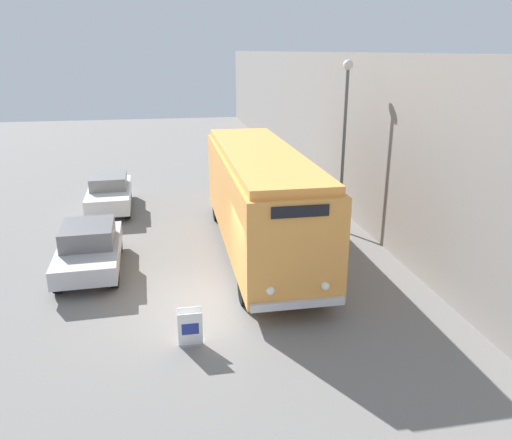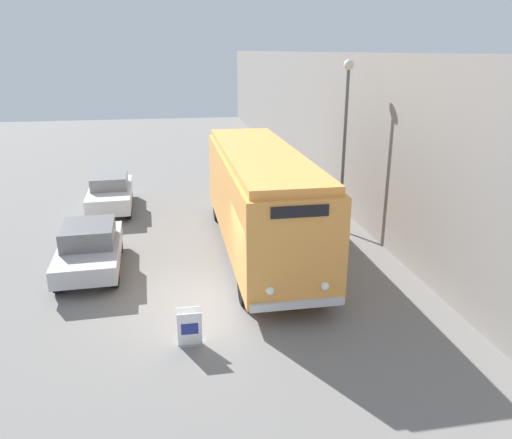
{
  "view_description": "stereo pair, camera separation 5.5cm",
  "coord_description": "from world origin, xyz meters",
  "px_view_note": "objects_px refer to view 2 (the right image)",
  "views": [
    {
      "loc": [
        -1.12,
        -12.34,
        6.64
      ],
      "look_at": [
        1.3,
        0.95,
        2.03
      ],
      "focal_mm": 35.0,
      "sensor_mm": 36.0,
      "label": 1
    },
    {
      "loc": [
        -1.07,
        -12.35,
        6.64
      ],
      "look_at": [
        1.3,
        0.95,
        2.03
      ],
      "focal_mm": 35.0,
      "sensor_mm": 36.0,
      "label": 2
    }
  ],
  "objects_px": {
    "sign_board": "(190,328)",
    "streetlamp": "(345,124)",
    "parked_car_mid": "(110,192)",
    "vintage_bus": "(261,196)",
    "parked_car_near": "(90,247)"
  },
  "relations": [
    {
      "from": "sign_board",
      "to": "parked_car_mid",
      "type": "bearing_deg",
      "value": 104.1
    },
    {
      "from": "vintage_bus",
      "to": "sign_board",
      "type": "xyz_separation_m",
      "value": [
        -2.71,
        -5.44,
        -1.53
      ]
    },
    {
      "from": "sign_board",
      "to": "streetlamp",
      "type": "relative_size",
      "value": 0.15
    },
    {
      "from": "vintage_bus",
      "to": "parked_car_mid",
      "type": "relative_size",
      "value": 2.31
    },
    {
      "from": "sign_board",
      "to": "vintage_bus",
      "type": "bearing_deg",
      "value": 63.54
    },
    {
      "from": "vintage_bus",
      "to": "streetlamp",
      "type": "height_order",
      "value": "streetlamp"
    },
    {
      "from": "streetlamp",
      "to": "sign_board",
      "type": "bearing_deg",
      "value": -131.21
    },
    {
      "from": "parked_car_near",
      "to": "sign_board",
      "type": "bearing_deg",
      "value": -61.37
    },
    {
      "from": "streetlamp",
      "to": "parked_car_near",
      "type": "bearing_deg",
      "value": -166.48
    },
    {
      "from": "sign_board",
      "to": "parked_car_near",
      "type": "height_order",
      "value": "parked_car_near"
    },
    {
      "from": "sign_board",
      "to": "streetlamp",
      "type": "height_order",
      "value": "streetlamp"
    },
    {
      "from": "vintage_bus",
      "to": "streetlamp",
      "type": "relative_size",
      "value": 1.61
    },
    {
      "from": "parked_car_near",
      "to": "streetlamp",
      "type": "bearing_deg",
      "value": 11.49
    },
    {
      "from": "sign_board",
      "to": "streetlamp",
      "type": "distance_m",
      "value": 9.99
    },
    {
      "from": "sign_board",
      "to": "parked_car_mid",
      "type": "xyz_separation_m",
      "value": [
        -2.84,
        11.33,
        0.33
      ]
    }
  ]
}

